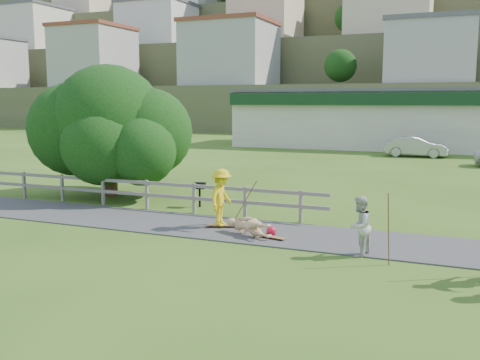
{
  "coord_description": "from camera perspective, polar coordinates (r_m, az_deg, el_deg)",
  "views": [
    {
      "loc": [
        6.82,
        -13.67,
        4.05
      ],
      "look_at": [
        0.34,
        2.0,
        1.53
      ],
      "focal_mm": 40.0,
      "sensor_mm": 36.0,
      "label": 1
    }
  ],
  "objects": [
    {
      "name": "pole_rider",
      "position": [
        17.15,
        0.39,
        -2.18
      ],
      "size": [
        0.03,
        0.03,
        1.77
      ],
      "primitive_type": "cylinder",
      "color": "brown",
      "rests_on": "ground"
    },
    {
      "name": "car_silver",
      "position": [
        41.06,
        18.25,
        3.38
      ],
      "size": [
        4.44,
        1.61,
        1.46
      ],
      "primitive_type": "imported",
      "rotation": [
        0.0,
        0.0,
        1.59
      ],
      "color": "#A5A7AC",
      "rests_on": "ground"
    },
    {
      "name": "longboard_rider",
      "position": [
        17.2,
        -1.97,
        -4.99
      ],
      "size": [
        1.01,
        0.57,
        0.11
      ],
      "primitive_type": null,
      "rotation": [
        0.0,
        0.0,
        0.35
      ],
      "color": "olive",
      "rests_on": "ground"
    },
    {
      "name": "spectator_a",
      "position": [
        14.35,
        12.62,
        -4.85
      ],
      "size": [
        0.79,
        0.91,
        1.6
      ],
      "primitive_type": "imported",
      "rotation": [
        0.0,
        0.0,
        4.45
      ],
      "color": "beige",
      "rests_on": "ground"
    },
    {
      "name": "strip_mall",
      "position": [
        48.71,
        19.26,
        6.25
      ],
      "size": [
        32.5,
        10.75,
        5.1
      ],
      "color": "beige",
      "rests_on": "ground"
    },
    {
      "name": "longboard_fallen",
      "position": [
        15.81,
        3.51,
        -6.25
      ],
      "size": [
        0.82,
        0.36,
        0.09
      ],
      "primitive_type": null,
      "rotation": [
        0.0,
        0.0,
        -0.22
      ],
      "color": "olive",
      "rests_on": "ground"
    },
    {
      "name": "bbq",
      "position": [
        20.59,
        -4.33,
        -1.58
      ],
      "size": [
        0.5,
        0.42,
        0.95
      ],
      "primitive_type": null,
      "rotation": [
        0.0,
        0.0,
        0.23
      ],
      "color": "black",
      "rests_on": "ground"
    },
    {
      "name": "skater_rider",
      "position": [
        17.02,
        -1.99,
        -2.19
      ],
      "size": [
        0.69,
        1.18,
        1.82
      ],
      "primitive_type": "imported",
      "rotation": [
        0.0,
        0.0,
        1.56
      ],
      "color": "yellow",
      "rests_on": "ground"
    },
    {
      "name": "tree",
      "position": [
        23.39,
        -13.76,
        3.81
      ],
      "size": [
        7.63,
        7.63,
        4.51
      ],
      "primitive_type": null,
      "color": "black",
      "rests_on": "ground"
    },
    {
      "name": "pole_spec_left",
      "position": [
        13.73,
        15.56,
        -5.09
      ],
      "size": [
        0.03,
        0.03,
        1.82
      ],
      "primitive_type": "cylinder",
      "color": "brown",
      "rests_on": "ground"
    },
    {
      "name": "path",
      "position": [
        17.11,
        -1.7,
        -5.18
      ],
      "size": [
        34.0,
        3.0,
        0.04
      ],
      "primitive_type": "cube",
      "color": "#373739",
      "rests_on": "ground"
    },
    {
      "name": "skater_fallen",
      "position": [
        16.1,
        0.93,
        -4.99
      ],
      "size": [
        1.09,
        1.71,
        0.62
      ],
      "primitive_type": "imported",
      "rotation": [
        0.0,
        0.0,
        1.13
      ],
      "color": "tan",
      "rests_on": "ground"
    },
    {
      "name": "fence",
      "position": [
        20.73,
        -11.36,
        -0.95
      ],
      "size": [
        15.05,
        0.1,
        1.1
      ],
      "color": "#646058",
      "rests_on": "ground"
    },
    {
      "name": "hillside",
      "position": [
        105.71,
        19.23,
        13.62
      ],
      "size": [
        220.0,
        67.0,
        47.5
      ],
      "color": "#4B5532",
      "rests_on": "ground"
    },
    {
      "name": "ground",
      "position": [
        15.81,
        -3.94,
        -6.42
      ],
      "size": [
        260.0,
        260.0,
        0.0
      ],
      "primitive_type": "plane",
      "color": "#305317",
      "rests_on": "ground"
    },
    {
      "name": "helmet",
      "position": [
        16.25,
        3.36,
        -5.44
      ],
      "size": [
        0.31,
        0.31,
        0.31
      ],
      "primitive_type": "sphere",
      "color": "red",
      "rests_on": "ground"
    }
  ]
}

